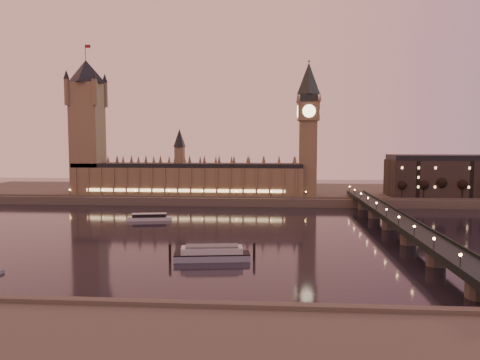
{
  "coord_description": "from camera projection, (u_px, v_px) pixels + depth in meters",
  "views": [
    {
      "loc": [
        28.98,
        -241.84,
        48.8
      ],
      "look_at": [
        8.1,
        35.0,
        25.46
      ],
      "focal_mm": 35.0,
      "sensor_mm": 36.0,
      "label": 1
    }
  ],
  "objects": [
    {
      "name": "ground",
      "position": [
        220.0,
        233.0,
        246.57
      ],
      "size": [
        700.0,
        700.0,
        0.0
      ],
      "primitive_type": "plane",
      "color": "black",
      "rests_on": "ground"
    },
    {
      "name": "far_embankment",
      "position": [
        276.0,
        193.0,
        408.02
      ],
      "size": [
        560.0,
        130.0,
        6.0
      ],
      "primitive_type": "cube",
      "color": "#423D35",
      "rests_on": "ground"
    },
    {
      "name": "palace_of_westminster",
      "position": [
        187.0,
        175.0,
        367.98
      ],
      "size": [
        180.0,
        26.62,
        52.0
      ],
      "color": "brown",
      "rests_on": "ground"
    },
    {
      "name": "victoria_tower",
      "position": [
        87.0,
        119.0,
        370.28
      ],
      "size": [
        31.68,
        31.68,
        118.0
      ],
      "color": "brown",
      "rests_on": "ground"
    },
    {
      "name": "big_ben",
      "position": [
        308.0,
        121.0,
        357.38
      ],
      "size": [
        17.68,
        17.68,
        104.0
      ],
      "color": "brown",
      "rests_on": "ground"
    },
    {
      "name": "westminster_bridge",
      "position": [
        397.0,
        225.0,
        239.23
      ],
      "size": [
        13.2,
        260.0,
        15.3
      ],
      "color": "black",
      "rests_on": "ground"
    },
    {
      "name": "bare_tree_0",
      "position": [
        401.0,
        185.0,
        344.39
      ],
      "size": [
        6.88,
        6.88,
        14.0
      ],
      "color": "black",
      "rests_on": "ground"
    },
    {
      "name": "bare_tree_1",
      "position": [
        422.0,
        185.0,
        343.25
      ],
      "size": [
        6.88,
        6.88,
        14.0
      ],
      "color": "black",
      "rests_on": "ground"
    },
    {
      "name": "bare_tree_2",
      "position": [
        443.0,
        185.0,
        342.11
      ],
      "size": [
        6.88,
        6.88,
        14.0
      ],
      "color": "black",
      "rests_on": "ground"
    },
    {
      "name": "bare_tree_3",
      "position": [
        465.0,
        185.0,
        340.97
      ],
      "size": [
        6.88,
        6.88,
        14.0
      ],
      "color": "black",
      "rests_on": "ground"
    },
    {
      "name": "cruise_boat_a",
      "position": [
        149.0,
        217.0,
        287.06
      ],
      "size": [
        27.84,
        10.94,
        4.35
      ],
      "rotation": [
        0.0,
        0.0,
        0.19
      ],
      "color": "silver",
      "rests_on": "ground"
    },
    {
      "name": "moored_barge",
      "position": [
        212.0,
        253.0,
        191.36
      ],
      "size": [
        35.38,
        12.92,
        6.55
      ],
      "rotation": [
        0.0,
        0.0,
        0.14
      ],
      "color": "gray",
      "rests_on": "ground"
    }
  ]
}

